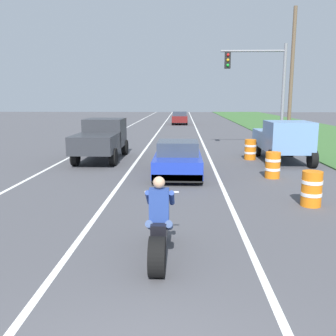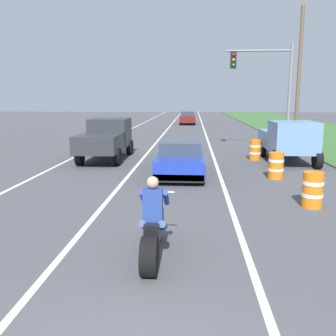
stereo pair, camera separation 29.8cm
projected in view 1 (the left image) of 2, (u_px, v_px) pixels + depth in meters
The scene contains 13 objects.
lane_stripe_left_solid at pixel (90, 147), 23.28m from camera, with size 0.14×120.00×0.01m, color white.
lane_stripe_right_solid at pixel (205, 147), 23.00m from camera, with size 0.14×120.00×0.01m, color white.
lane_stripe_centre_dashed at pixel (147, 147), 23.14m from camera, with size 0.14×120.00×0.01m, color white.
motorcycle_with_rider at pixel (159, 231), 6.86m from camera, with size 0.70×2.21×1.62m.
sports_car_blue at pixel (178, 159), 14.68m from camera, with size 1.84×4.30×1.37m.
pickup_truck_left_lane_dark_grey at pixel (101, 138), 18.18m from camera, with size 2.02×4.80×1.98m.
pickup_truck_right_shoulder_light_blue at pixel (283, 138), 17.75m from camera, with size 2.02×4.80×1.98m.
traffic_light_mast_near at pixel (265, 82), 20.94m from camera, with size 3.68×0.34×6.00m.
utility_pole_roadside at pixel (291, 77), 24.22m from camera, with size 0.24×0.24×8.74m, color brown.
construction_barrel_nearest at pixel (312, 189), 10.43m from camera, with size 0.58×0.58×1.00m.
construction_barrel_mid at pixel (273, 165), 14.11m from camera, with size 0.58×0.58×1.00m.
construction_barrel_far at pixel (250, 149), 18.39m from camera, with size 0.58×0.58×1.00m.
distant_car_far_ahead at pixel (180, 118), 43.17m from camera, with size 1.80×4.00×1.50m.
Camera 1 is at (0.42, -2.91, 3.00)m, focal length 39.66 mm.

